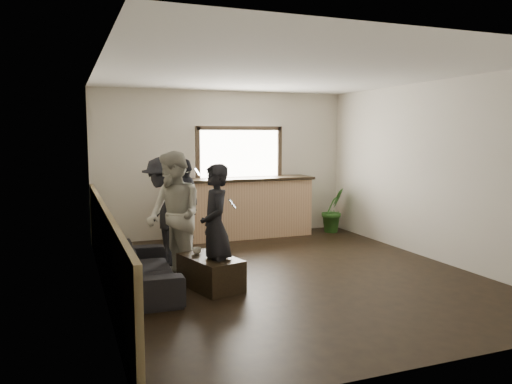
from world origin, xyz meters
name	(u,v)px	position (x,y,z in m)	size (l,w,h in m)	color
ground	(288,274)	(0.00, 0.00, 0.00)	(5.00, 6.00, 0.01)	black
room_shell	(239,172)	(-0.74, 0.00, 1.47)	(5.01, 6.01, 2.80)	silver
bar_counter	(244,204)	(0.30, 2.70, 0.64)	(2.70, 0.68, 2.13)	tan
sofa	(145,268)	(-2.00, 0.04, 0.27)	(1.85, 0.73, 0.54)	black
coffee_table	(210,272)	(-1.20, -0.21, 0.20)	(0.50, 0.91, 0.40)	black
cup_a	(197,251)	(-1.32, 0.01, 0.45)	(0.11, 0.11, 0.09)	silver
cup_b	(222,254)	(-1.06, -0.26, 0.45)	(0.10, 0.10, 0.09)	silver
potted_plant	(333,210)	(2.15, 2.50, 0.45)	(0.49, 0.40, 0.90)	#2D6623
person_a	(215,227)	(-1.15, -0.29, 0.80)	(0.48, 0.61, 1.60)	black
person_b	(174,216)	(-1.55, 0.32, 0.88)	(0.86, 1.00, 1.75)	beige
person_c	(163,212)	(-1.55, 1.13, 0.82)	(0.73, 1.12, 1.64)	black
person_d	(185,206)	(-1.07, 1.75, 0.79)	(0.84, 0.98, 1.58)	black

